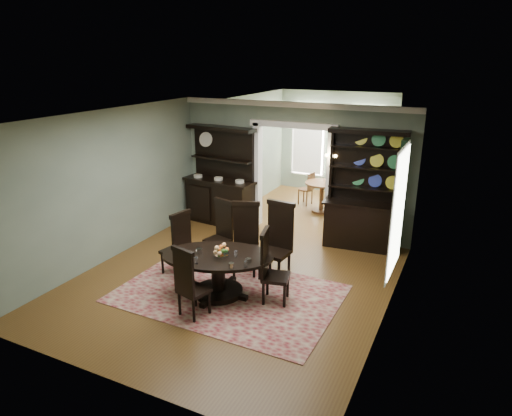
{
  "coord_description": "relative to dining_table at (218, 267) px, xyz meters",
  "views": [
    {
      "loc": [
        3.68,
        -6.56,
        3.97
      ],
      "look_at": [
        0.22,
        0.6,
        1.3
      ],
      "focal_mm": 32.0,
      "sensor_mm": 36.0,
      "label": 1
    }
  ],
  "objects": [
    {
      "name": "room",
      "position": [
        -0.01,
        0.51,
        1.05
      ],
      "size": [
        5.51,
        6.01,
        3.01
      ],
      "color": "brown",
      "rests_on": "ground"
    },
    {
      "name": "parlor",
      "position": [
        -0.01,
        6.0,
        0.99
      ],
      "size": [
        3.51,
        3.5,
        3.01
      ],
      "color": "brown",
      "rests_on": "ground"
    },
    {
      "name": "doorway_trim",
      "position": [
        -0.01,
        3.47,
        1.09
      ],
      "size": [
        2.08,
        0.25,
        2.57
      ],
      "color": "white",
      "rests_on": "floor"
    },
    {
      "name": "right_window",
      "position": [
        2.68,
        1.4,
        1.08
      ],
      "size": [
        0.15,
        1.47,
        2.12
      ],
      "color": "white",
      "rests_on": "wall_right"
    },
    {
      "name": "wall_sconce",
      "position": [
        0.94,
        3.32,
        1.37
      ],
      "size": [
        0.27,
        0.21,
        0.21
      ],
      "color": "gold",
      "rests_on": "back_wall_right"
    },
    {
      "name": "rug",
      "position": [
        0.15,
        0.08,
        -0.52
      ],
      "size": [
        3.79,
        2.54,
        0.01
      ],
      "primitive_type": "cube",
      "rotation": [
        0.0,
        0.0,
        -0.01
      ],
      "color": "maroon",
      "rests_on": "floor"
    },
    {
      "name": "dining_table",
      "position": [
        0.0,
        0.0,
        0.0
      ],
      "size": [
        2.26,
        2.26,
        0.75
      ],
      "rotation": [
        0.0,
        0.0,
        0.34
      ],
      "color": "black",
      "rests_on": "rug"
    },
    {
      "name": "centerpiece",
      "position": [
        0.09,
        -0.03,
        0.29
      ],
      "size": [
        1.29,
        0.83,
        0.21
      ],
      "color": "silver",
      "rests_on": "dining_table"
    },
    {
      "name": "chair_far_left",
      "position": [
        -0.66,
        1.27,
        0.14
      ],
      "size": [
        0.57,
        0.55,
        1.26
      ],
      "rotation": [
        0.0,
        0.0,
        2.87
      ],
      "color": "black",
      "rests_on": "rug"
    },
    {
      "name": "chair_far_mid",
      "position": [
        -0.0,
        1.05,
        0.2
      ],
      "size": [
        0.64,
        0.63,
        1.37
      ],
      "rotation": [
        0.0,
        0.0,
        3.5
      ],
      "color": "black",
      "rests_on": "rug"
    },
    {
      "name": "chair_far_right",
      "position": [
        0.64,
        1.1,
        0.24
      ],
      "size": [
        0.58,
        0.55,
        1.45
      ],
      "rotation": [
        0.0,
        0.0,
        3.06
      ],
      "color": "black",
      "rests_on": "rug"
    },
    {
      "name": "chair_end_left",
      "position": [
        -1.04,
        0.33,
        0.15
      ],
      "size": [
        0.53,
        0.55,
        1.28
      ],
      "rotation": [
        0.0,
        0.0,
        1.38
      ],
      "color": "black",
      "rests_on": "rug"
    },
    {
      "name": "chair_end_right",
      "position": [
        0.88,
        0.19,
        0.15
      ],
      "size": [
        0.54,
        0.56,
        1.28
      ],
      "rotation": [
        0.0,
        0.0,
        -1.34
      ],
      "color": "black",
      "rests_on": "rug"
    },
    {
      "name": "chair_near",
      "position": [
        -0.04,
        -0.84,
        0.11
      ],
      "size": [
        0.54,
        0.52,
        1.21
      ],
      "rotation": [
        0.0,
        0.0,
        -0.26
      ],
      "color": "black",
      "rests_on": "rug"
    },
    {
      "name": "sideboard",
      "position": [
        -1.78,
        3.19,
        0.31
      ],
      "size": [
        1.86,
        0.82,
        2.38
      ],
      "rotation": [
        0.0,
        0.0,
        -0.1
      ],
      "color": "black",
      "rests_on": "floor"
    },
    {
      "name": "welsh_dresser",
      "position": [
        1.71,
        3.19,
        0.4
      ],
      "size": [
        1.68,
        0.75,
        2.54
      ],
      "rotation": [
        0.0,
        0.0,
        0.09
      ],
      "color": "black",
      "rests_on": "floor"
    },
    {
      "name": "parlor_table",
      "position": [
        0.23,
        4.99,
        0.01
      ],
      "size": [
        0.89,
        0.89,
        0.82
      ],
      "color": "#512D17",
      "rests_on": "parlor_floor"
    },
    {
      "name": "parlor_chair_left",
      "position": [
        -0.32,
        5.43,
        -0.03
      ],
      "size": [
        0.42,
        0.41,
        0.92
      ],
      "rotation": [
        0.0,
        0.0,
        1.34
      ],
      "color": "#512D17",
      "rests_on": "parlor_floor"
    },
    {
      "name": "parlor_chair_right",
      "position": [
        0.57,
        4.98,
        0.04
      ],
      "size": [
        0.46,
        0.44,
        1.06
      ],
      "rotation": [
        0.0,
        0.0,
        -1.68
      ],
      "color": "#512D17",
      "rests_on": "parlor_floor"
    }
  ]
}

